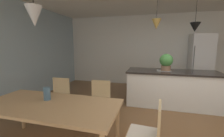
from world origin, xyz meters
TOP-DOWN VIEW (x-y plane):
  - ground_plane at (0.00, 0.00)m, footprint 10.00×8.40m
  - wall_back_kitchen at (0.00, 3.26)m, footprint 10.00×0.12m
  - window_wall_left_glazing at (-4.06, 0.00)m, footprint 0.06×8.40m
  - dining_table at (-2.10, -0.95)m, footprint 1.98×0.90m
  - chair_kitchen_end at (-0.74, -0.95)m, footprint 0.43×0.43m
  - chair_far_left at (-2.55, -0.13)m, footprint 0.41×0.41m
  - chair_far_right at (-1.65, -0.13)m, footprint 0.41×0.41m
  - kitchen_island at (-0.18, 1.32)m, footprint 2.27×0.88m
  - refrigerator at (0.90, 2.86)m, footprint 0.66×0.67m
  - pendant_over_table at (-2.23, -0.97)m, footprint 0.22×0.22m
  - pendant_over_island_main at (-0.62, 1.32)m, footprint 0.24×0.24m
  - pendant_over_island_aux at (0.26, 1.32)m, footprint 0.24×0.24m
  - potted_plant_on_island at (-0.34, 1.32)m, footprint 0.33×0.33m
  - vase_on_dining_table at (-2.23, -0.83)m, footprint 0.10×0.10m

SIDE VIEW (x-z plane):
  - ground_plane at x=0.00m, z-range -0.04..0.00m
  - kitchen_island at x=-0.18m, z-range 0.01..0.92m
  - chair_kitchen_end at x=-0.74m, z-range 0.04..0.91m
  - chair_far_left at x=-2.55m, z-range 0.04..0.91m
  - chair_far_right at x=-1.65m, z-range 0.04..0.91m
  - dining_table at x=-2.10m, z-range 0.30..1.02m
  - vase_on_dining_table at x=-2.23m, z-range 0.72..0.92m
  - refrigerator at x=0.90m, z-range 0.00..1.94m
  - potted_plant_on_island at x=-0.34m, z-range 0.92..1.36m
  - wall_back_kitchen at x=0.00m, z-range 0.00..2.70m
  - window_wall_left_glazing at x=-4.06m, z-range 0.00..2.70m
  - pendant_over_table at x=-2.23m, z-range 1.47..2.38m
  - pendant_over_island_aux at x=0.26m, z-range 1.57..2.40m
  - pendant_over_island_main at x=-0.62m, z-range 1.71..2.45m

